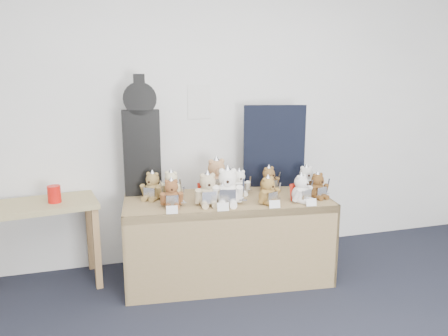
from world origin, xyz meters
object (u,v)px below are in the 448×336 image
object	(u,v)px
display_table	(229,218)
teddy_front_far_right	(301,190)
side_table	(41,218)
teddy_front_centre	(228,188)
teddy_back_end	(306,180)
teddy_back_right	(269,180)
teddy_back_far_left	(152,187)
teddy_front_left	(208,191)
teddy_front_right	(268,192)
teddy_back_centre_left	(217,178)
teddy_back_left	(171,185)
teddy_front_far_left	(172,194)
red_cup	(54,194)
teddy_front_end	(318,187)
teddy_back_centre_right	(239,183)
guitar_case	(141,137)

from	to	relation	value
display_table	teddy_front_far_right	xyz separation A→B (m)	(0.54, -0.20, 0.25)
side_table	teddy_front_centre	size ratio (longest dim) A/B	2.76
display_table	teddy_back_end	distance (m)	0.76
teddy_back_right	teddy_back_far_left	world-z (taller)	teddy_back_far_left
teddy_front_left	teddy_front_right	world-z (taller)	teddy_front_left
teddy_back_end	teddy_back_far_left	world-z (taller)	teddy_back_end
teddy_back_centre_left	teddy_back_left	bearing A→B (deg)	174.20
teddy_front_far_left	display_table	bearing A→B (deg)	8.85
side_table	teddy_back_far_left	bearing A→B (deg)	-14.61
teddy_front_far_left	teddy_front_far_right	bearing A→B (deg)	-3.95
teddy_back_right	teddy_front_far_left	bearing A→B (deg)	172.58
red_cup	teddy_front_end	size ratio (longest dim) A/B	0.56
teddy_back_centre_right	teddy_front_left	bearing A→B (deg)	-143.30
teddy_front_right	teddy_back_far_left	world-z (taller)	teddy_back_far_left
guitar_case	teddy_back_centre_right	world-z (taller)	guitar_case
side_table	teddy_front_end	bearing A→B (deg)	-19.94
teddy_front_right	teddy_front_end	distance (m)	0.45
teddy_front_left	teddy_back_far_left	distance (m)	0.48
teddy_back_left	teddy_back_far_left	size ratio (longest dim) A/B	0.97
teddy_front_centre	teddy_back_centre_right	xyz separation A→B (m)	(0.18, 0.26, -0.04)
teddy_front_left	teddy_front_centre	world-z (taller)	teddy_front_centre
teddy_back_left	teddy_back_centre_right	world-z (taller)	teddy_back_left
display_table	teddy_back_far_left	bearing A→B (deg)	165.76
red_cup	teddy_back_centre_right	bearing A→B (deg)	-5.12
teddy_front_centre	teddy_front_end	xyz separation A→B (m)	(0.76, -0.03, -0.04)
teddy_back_far_left	side_table	bearing A→B (deg)	-151.38
teddy_front_left	teddy_back_centre_left	distance (m)	0.34
red_cup	teddy_front_far_left	size ratio (longest dim) A/B	0.55
display_table	teddy_front_end	distance (m)	0.77
teddy_front_far_left	teddy_front_end	xyz separation A→B (m)	(1.18, -0.10, -0.00)
teddy_front_end	teddy_back_end	xyz separation A→B (m)	(-0.01, 0.19, 0.01)
teddy_back_centre_left	teddy_back_far_left	distance (m)	0.55
teddy_back_centre_right	teddy_back_right	world-z (taller)	teddy_back_right
side_table	teddy_back_centre_left	xyz separation A→B (m)	(1.41, -0.07, 0.25)
display_table	teddy_front_left	distance (m)	0.33
guitar_case	teddy_front_left	bearing A→B (deg)	-42.18
teddy_front_far_left	teddy_back_right	xyz separation A→B (m)	(0.88, 0.20, 0.00)
teddy_front_far_left	teddy_back_left	world-z (taller)	teddy_back_left
guitar_case	teddy_front_centre	bearing A→B (deg)	-35.59
red_cup	teddy_back_end	bearing A→B (deg)	-6.44
teddy_back_end	teddy_front_far_left	bearing A→B (deg)	-168.50
teddy_front_far_left	teddy_front_right	bearing A→B (deg)	-5.04
teddy_front_centre	teddy_back_end	distance (m)	0.77
teddy_back_left	teddy_back_right	xyz separation A→B (m)	(0.84, -0.06, -0.00)
teddy_front_far_right	teddy_front_end	xyz separation A→B (m)	(0.18, 0.07, -0.01)
red_cup	teddy_front_left	bearing A→B (deg)	-17.49
teddy_front_centre	teddy_front_far_right	size ratio (longest dim) A/B	1.29
teddy_back_centre_right	teddy_back_end	bearing A→B (deg)	-7.52
teddy_front_far_left	teddy_back_centre_left	bearing A→B (deg)	36.87
side_table	guitar_case	distance (m)	1.01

